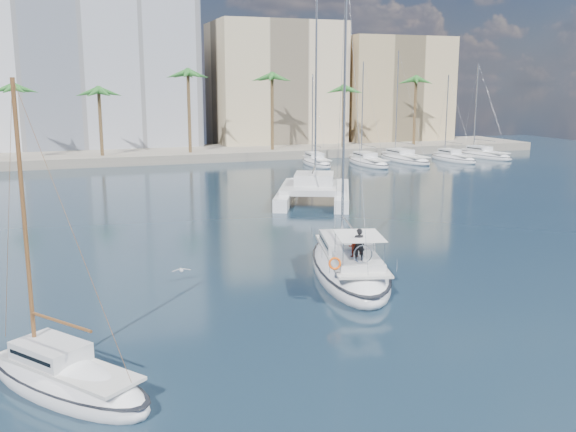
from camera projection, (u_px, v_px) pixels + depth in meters
name	position (u px, v px, depth m)	size (l,w,h in m)	color
ground	(298.00, 285.00, 33.85)	(160.00, 160.00, 0.00)	black
quay	(147.00, 155.00, 90.05)	(120.00, 14.00, 1.20)	gray
building_modern	(50.00, 59.00, 94.50)	(42.00, 16.00, 28.00)	silver
building_beige	(275.00, 87.00, 103.64)	(20.00, 14.00, 20.00)	beige
building_tan_right	(391.00, 92.00, 108.53)	(18.00, 12.00, 18.00)	tan
palm_centre	(148.00, 85.00, 84.40)	(3.60, 3.60, 12.30)	brown
palm_right	(379.00, 85.00, 95.50)	(3.60, 3.60, 12.30)	brown
main_sloop	(349.00, 266.00, 35.42)	(6.77, 12.61, 17.86)	white
small_sloop	(65.00, 380.00, 22.14)	(6.67, 7.78, 11.29)	white
catamaran	(314.00, 188.00, 58.12)	(10.87, 13.98, 18.18)	white
seagull	(181.00, 270.00, 34.29)	(1.02, 0.44, 0.19)	silver
moored_yacht_a	(316.00, 165.00, 83.78)	(2.72, 9.35, 11.90)	white
moored_yacht_b	(368.00, 165.00, 84.05)	(3.14, 10.78, 13.72)	white
moored_yacht_c	(404.00, 161.00, 88.02)	(3.55, 12.21, 15.54)	white
moored_yacht_d	(453.00, 161.00, 88.30)	(2.72, 9.35, 11.90)	white
moored_yacht_e	(484.00, 158.00, 92.27)	(3.14, 10.78, 13.72)	white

